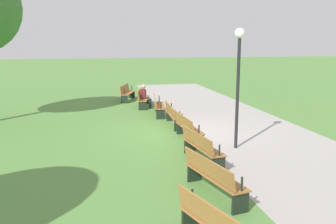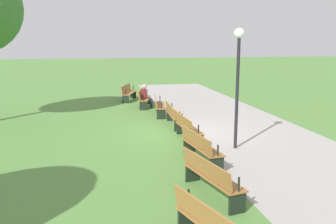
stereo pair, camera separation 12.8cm
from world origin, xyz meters
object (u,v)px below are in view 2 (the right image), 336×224
(bench_4, at_px, (187,127))
(person_seated, at_px, (146,95))
(bench_1, at_px, (144,98))
(bench_5, at_px, (200,146))
(bench_3, at_px, (173,114))
(bench_6, at_px, (210,176))
(lamp_post, at_px, (238,65))
(bench_0, at_px, (128,92))
(bench_2, at_px, (159,105))

(bench_4, relative_size, person_seated, 1.68)
(bench_1, xyz_separation_m, bench_5, (9.08, 0.41, 0.00))
(bench_3, xyz_separation_m, bench_4, (2.28, 0.00, 0.00))
(bench_6, bearing_deg, lamp_post, 137.67)
(bench_4, distance_m, bench_5, 2.28)
(bench_0, height_order, bench_5, same)
(bench_4, bearing_deg, bench_2, 179.99)
(bench_1, relative_size, bench_3, 1.02)
(bench_5, bearing_deg, bench_1, 174.82)
(bench_4, height_order, person_seated, person_seated)
(bench_1, height_order, bench_4, same)
(bench_0, relative_size, bench_4, 1.01)
(bench_6, bearing_deg, person_seated, 166.57)
(bench_3, bearing_deg, lamp_post, 23.43)
(bench_5, bearing_deg, bench_3, 169.69)
(bench_0, xyz_separation_m, bench_1, (2.20, 0.61, 0.00))
(bench_1, height_order, bench_6, same)
(bench_2, xyz_separation_m, lamp_post, (5.69, 1.51, 2.15))
(bench_2, distance_m, bench_6, 9.09)
(bench_4, bearing_deg, lamp_post, 46.41)
(bench_6, distance_m, lamp_post, 4.45)
(bench_1, xyz_separation_m, bench_2, (2.25, 0.41, 0.00))
(bench_6, distance_m, person_seated, 11.12)
(bench_3, distance_m, bench_5, 4.56)
(bench_4, relative_size, bench_6, 0.98)
(bench_4, xyz_separation_m, lamp_post, (1.13, 1.30, 2.15))
(bench_5, distance_m, bench_6, 2.28)
(bench_3, height_order, bench_6, same)
(bench_6, bearing_deg, bench_3, 161.95)
(person_seated, relative_size, lamp_post, 0.32)
(bench_4, bearing_deg, bench_0, -174.88)
(bench_2, relative_size, bench_4, 1.01)
(bench_2, xyz_separation_m, person_seated, (-2.04, -0.31, 0.16))
(bench_0, relative_size, bench_5, 1.00)
(bench_3, height_order, lamp_post, lamp_post)
(bench_0, height_order, bench_6, same)
(bench_0, bearing_deg, bench_1, 33.49)
(bench_6, bearing_deg, bench_2, 164.52)
(bench_2, distance_m, bench_5, 6.84)
(bench_0, bearing_deg, bench_6, 20.64)
(bench_3, bearing_deg, bench_0, -167.15)
(bench_0, distance_m, bench_6, 13.55)
(bench_1, xyz_separation_m, person_seated, (0.21, 0.10, 0.16))
(bench_0, xyz_separation_m, bench_3, (6.72, 1.22, 0.00))
(person_seated, xyz_separation_m, lamp_post, (7.73, 1.81, 1.99))
(bench_2, height_order, lamp_post, lamp_post)
(bench_6, height_order, lamp_post, lamp_post)
(bench_1, relative_size, person_seated, 1.71)
(bench_4, bearing_deg, person_seated, -178.15)
(bench_0, distance_m, lamp_post, 10.67)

